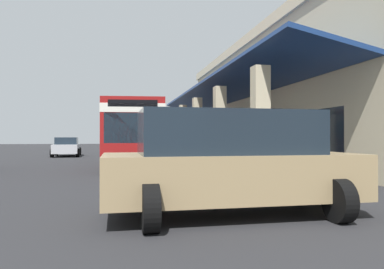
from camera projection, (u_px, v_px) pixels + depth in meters
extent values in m
plane|color=#262628|center=(256.00, 158.00, 26.14)|extent=(120.00, 120.00, 0.00)
cube|color=#9E998E|center=(192.00, 160.00, 23.15)|extent=(31.76, 0.50, 0.12)
cube|color=#C6B793|center=(330.00, 106.00, 25.08)|extent=(26.47, 12.89, 7.25)
cube|color=beige|center=(330.00, 49.00, 25.10)|extent=(26.77, 13.19, 0.60)
cube|color=#C6B793|center=(173.00, 132.00, 33.61)|extent=(0.55, 0.55, 3.99)
cube|color=#C6B793|center=(183.00, 131.00, 28.42)|extent=(0.55, 0.55, 3.99)
cube|color=#C6B793|center=(197.00, 129.00, 23.23)|extent=(0.55, 0.55, 3.99)
cube|color=#C6B793|center=(220.00, 127.00, 18.04)|extent=(0.55, 0.55, 3.99)
cube|color=#C6B793|center=(260.00, 123.00, 12.85)|extent=(0.55, 0.55, 3.99)
cube|color=navy|center=(217.00, 93.00, 23.51)|extent=(26.47, 3.16, 0.82)
cube|color=#19232D|center=(242.00, 138.00, 23.81)|extent=(22.23, 0.08, 2.40)
cube|color=maroon|center=(138.00, 133.00, 19.80)|extent=(11.19, 3.54, 2.75)
cube|color=silver|center=(138.00, 116.00, 19.81)|extent=(11.21, 3.56, 0.36)
cube|color=#19232D|center=(139.00, 129.00, 20.10)|extent=(9.44, 3.41, 0.90)
cube|color=#19232D|center=(133.00, 128.00, 14.37)|extent=(0.26, 2.24, 1.20)
cube|color=black|center=(133.00, 103.00, 14.36)|extent=(0.24, 1.94, 0.28)
cube|color=black|center=(133.00, 164.00, 14.23)|extent=(0.42, 2.46, 0.24)
cube|color=silver|center=(156.00, 156.00, 14.40)|extent=(0.08, 0.24, 0.16)
cube|color=silver|center=(110.00, 156.00, 14.21)|extent=(0.08, 0.24, 0.16)
cube|color=silver|center=(140.00, 107.00, 21.31)|extent=(2.55, 2.00, 0.24)
cylinder|color=black|center=(164.00, 159.00, 16.32)|extent=(1.00, 0.30, 1.00)
cylinder|color=black|center=(106.00, 160.00, 16.05)|extent=(1.00, 0.30, 1.00)
cylinder|color=black|center=(161.00, 153.00, 22.99)|extent=(1.00, 0.30, 1.00)
cylinder|color=black|center=(120.00, 153.00, 22.72)|extent=(1.00, 0.30, 1.00)
cube|color=#B2B5BA|center=(67.00, 149.00, 28.38)|extent=(4.50, 2.05, 0.66)
cube|color=#19232D|center=(67.00, 141.00, 28.58)|extent=(2.55, 1.72, 0.54)
cylinder|color=black|center=(78.00, 153.00, 27.15)|extent=(0.64, 0.22, 0.64)
cylinder|color=black|center=(52.00, 153.00, 26.70)|extent=(0.64, 0.22, 0.64)
cylinder|color=black|center=(80.00, 151.00, 30.05)|extent=(0.64, 0.22, 0.64)
cylinder|color=black|center=(56.00, 152.00, 29.60)|extent=(0.64, 0.22, 0.64)
cube|color=#9E845B|center=(232.00, 176.00, 6.94)|extent=(1.99, 4.82, 0.84)
cube|color=#19232D|center=(227.00, 133.00, 6.93)|extent=(1.74, 3.28, 0.80)
cylinder|color=black|center=(288.00, 186.00, 8.23)|extent=(0.76, 0.26, 0.76)
cylinder|color=black|center=(339.00, 201.00, 6.32)|extent=(0.76, 0.26, 0.76)
cylinder|color=black|center=(142.00, 190.00, 7.56)|extent=(0.76, 0.26, 0.76)
cylinder|color=black|center=(151.00, 208.00, 5.65)|extent=(0.76, 0.26, 0.76)
cylinder|color=#38383D|center=(192.00, 169.00, 12.05)|extent=(0.16, 0.16, 0.85)
cylinder|color=#38383D|center=(186.00, 170.00, 11.70)|extent=(0.16, 0.16, 0.85)
cube|color=#26664C|center=(189.00, 147.00, 11.88)|extent=(0.54, 0.40, 0.64)
sphere|color=beige|center=(189.00, 133.00, 11.88)|extent=(0.23, 0.23, 0.23)
cylinder|color=#26664C|center=(185.00, 146.00, 12.15)|extent=(0.09, 0.09, 0.57)
cylinder|color=#26664C|center=(193.00, 146.00, 11.61)|extent=(0.09, 0.09, 0.57)
cube|color=brown|center=(255.00, 163.00, 17.03)|extent=(0.81, 0.81, 0.57)
cylinder|color=#332319|center=(255.00, 156.00, 17.04)|extent=(0.69, 0.69, 0.02)
cylinder|color=brown|center=(255.00, 135.00, 17.04)|extent=(0.16, 0.16, 1.99)
ellipsoid|color=#195123|center=(257.00, 109.00, 16.54)|extent=(1.05, 0.39, 0.15)
ellipsoid|color=#195123|center=(263.00, 109.00, 17.06)|extent=(0.33, 0.74, 0.16)
ellipsoid|color=#195123|center=(255.00, 110.00, 17.56)|extent=(1.04, 0.58, 0.14)
ellipsoid|color=#195123|center=(245.00, 110.00, 17.31)|extent=(0.83, 0.89, 0.18)
ellipsoid|color=#195123|center=(250.00, 112.00, 16.75)|extent=(0.65, 0.83, 0.15)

